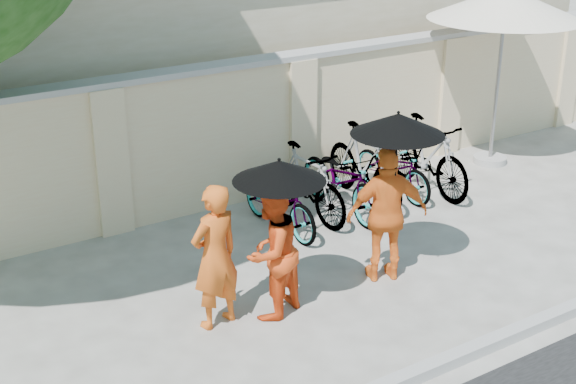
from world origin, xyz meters
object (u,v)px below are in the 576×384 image
monk_left (215,257)px  patio_umbrella (505,5)px  monk_right (387,214)px  monk_center (272,252)px

monk_left → patio_umbrella: size_ratio=0.52×
monk_right → monk_left: bearing=17.7°
monk_right → patio_umbrella: bearing=-129.6°
monk_center → monk_left: bearing=-35.2°
monk_center → patio_umbrella: patio_umbrella is taller
monk_left → monk_right: monk_right is taller
monk_center → monk_right: (1.58, -0.02, 0.06)m
monk_right → patio_umbrella: patio_umbrella is taller
monk_left → monk_right: (2.19, -0.16, 0.02)m
monk_center → monk_right: size_ratio=0.92×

